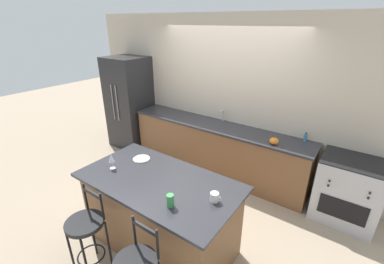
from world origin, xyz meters
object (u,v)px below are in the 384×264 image
Objects in this scene: tumbler_cup at (170,201)px; soap_bottle at (305,138)px; refrigerator at (130,103)px; wine_glass at (111,159)px; bar_stool_near at (87,230)px; pumpkin_decoration at (274,141)px; dinner_plate at (142,159)px; coffee_mug at (215,197)px; oven_range at (347,190)px.

tumbler_cup is 0.88× the size of soap_bottle.
wine_glass is (1.82, -1.91, 0.12)m from refrigerator.
bar_stool_near is 1.01m from tumbler_cup.
refrigerator is at bearing 133.55° from wine_glass.
bar_stool_near is 2.67m from pumpkin_decoration.
tumbler_cup is 2.40m from soap_bottle.
tumbler_cup reaches higher than pumpkin_decoration.
tumbler_cup reaches higher than soap_bottle.
soap_bottle is at bearing 4.32° from refrigerator.
pumpkin_decoration is at bearing 50.35° from dinner_plate.
dinner_plate is 1.15× the size of wine_glass.
pumpkin_decoration is 0.90× the size of soap_bottle.
soap_bottle is (0.38, 1.99, -0.01)m from coffee_mug.
bar_stool_near is 8.50× the size of coffee_mug.
tumbler_cup reaches higher than coffee_mug.
bar_stool_near is (2.04, -2.49, -0.40)m from refrigerator.
tumbler_cup is (2.82, -2.03, 0.05)m from refrigerator.
dinner_plate is 0.40m from wine_glass.
dinner_plate is at bearing -129.65° from pumpkin_decoration.
soap_bottle reaches higher than pumpkin_decoration.
pumpkin_decoration reaches higher than coffee_mug.
refrigerator is 1.90× the size of bar_stool_near.
dinner_plate is at bearing 70.41° from wine_glass.
tumbler_cup is (-0.31, -0.31, 0.02)m from coffee_mug.
refrigerator reaches higher than soap_bottle.
dinner_plate is at bearing 95.78° from bar_stool_near.
refrigerator reaches higher than bar_stool_near.
wine_glass is 2.76m from soap_bottle.
coffee_mug reaches higher than bar_stool_near.
coffee_mug is at bearing -90.99° from pumpkin_decoration.
tumbler_cup is (0.78, 0.45, 0.45)m from bar_stool_near.
soap_bottle is at bearing 79.32° from coffee_mug.
tumbler_cup is (-1.37, -2.08, 0.55)m from oven_range.
wine_glass reaches higher than soap_bottle.
oven_range is 7.77× the size of coffee_mug.
wine_glass is 1.49× the size of tumbler_cup.
oven_range is at bearing 39.63° from wine_glass.
soap_bottle reaches higher than dinner_plate.
coffee_mug is at bearing 34.85° from bar_stool_near.
coffee_mug is at bearing 8.08° from wine_glass.
refrigerator is 3.51m from soap_bottle.
coffee_mug is 1.63m from pumpkin_decoration.
tumbler_cup is (0.88, -0.48, 0.05)m from dinner_plate.
soap_bottle is at bearing 49.46° from dinner_plate.
refrigerator is 2.49m from dinner_plate.
bar_stool_near is 5.31× the size of wine_glass.
coffee_mug is at bearing 45.11° from tumbler_cup.
refrigerator reaches higher than pumpkin_decoration.
refrigerator reaches higher than wine_glass.
oven_range is (4.19, 0.05, -0.50)m from refrigerator.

